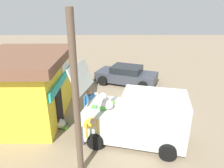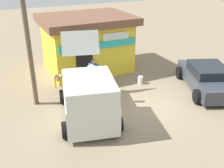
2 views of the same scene
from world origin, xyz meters
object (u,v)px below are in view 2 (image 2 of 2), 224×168
object	(u,v)px
parked_sedan	(207,78)
vendor_standing	(94,73)
unloaded_banana_pile	(81,80)
customer_bending	(63,83)
paint_bucket	(140,80)
storefront_bar	(87,42)
delivery_van	(88,96)

from	to	relation	value
parked_sedan	vendor_standing	bearing A→B (deg)	158.63
vendor_standing	unloaded_banana_pile	distance (m)	1.62
customer_bending	parked_sedan	bearing A→B (deg)	-15.76
paint_bucket	vendor_standing	bearing A→B (deg)	178.05
storefront_bar	parked_sedan	xyz separation A→B (m)	(4.45, -5.16, -1.02)
vendor_standing	parked_sedan	bearing A→B (deg)	-21.37
vendor_standing	customer_bending	size ratio (longest dim) A/B	1.23
parked_sedan	customer_bending	xyz separation A→B (m)	(-6.83, 1.93, 0.27)
delivery_van	vendor_standing	distance (m)	2.30
paint_bucket	parked_sedan	bearing A→B (deg)	-36.21
storefront_bar	vendor_standing	size ratio (longest dim) A/B	2.96
delivery_van	vendor_standing	world-z (taller)	delivery_van
parked_sedan	customer_bending	bearing A→B (deg)	164.24
vendor_standing	paint_bucket	size ratio (longest dim) A/B	4.23
storefront_bar	customer_bending	distance (m)	4.08
parked_sedan	paint_bucket	size ratio (longest dim) A/B	11.11
storefront_bar	paint_bucket	size ratio (longest dim) A/B	12.51
storefront_bar	paint_bucket	world-z (taller)	storefront_bar
parked_sedan	unloaded_banana_pile	distance (m)	6.51
customer_bending	delivery_van	bearing A→B (deg)	-75.46
parked_sedan	customer_bending	size ratio (longest dim) A/B	3.22
unloaded_banana_pile	paint_bucket	bearing A→B (deg)	-27.24
storefront_bar	customer_bending	bearing A→B (deg)	-126.31
delivery_van	unloaded_banana_pile	distance (m)	3.59
parked_sedan	unloaded_banana_pile	xyz separation A→B (m)	(-5.52, 3.43, -0.43)
delivery_van	parked_sedan	size ratio (longest dim) A/B	1.03
parked_sedan	paint_bucket	xyz separation A→B (m)	(-2.69, 1.97, -0.41)
parked_sedan	vendor_standing	distance (m)	5.67
storefront_bar	delivery_van	size ratio (longest dim) A/B	1.10
vendor_standing	unloaded_banana_pile	bearing A→B (deg)	100.55
vendor_standing	paint_bucket	distance (m)	2.69
parked_sedan	customer_bending	world-z (taller)	customer_bending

